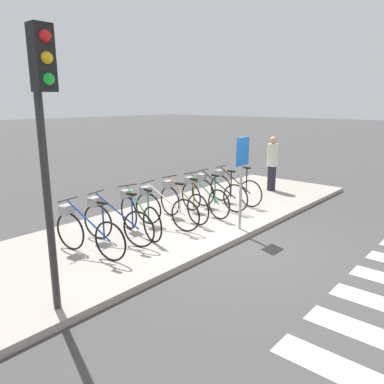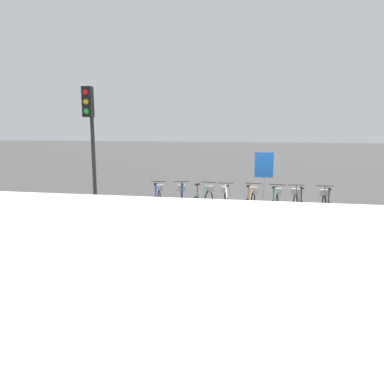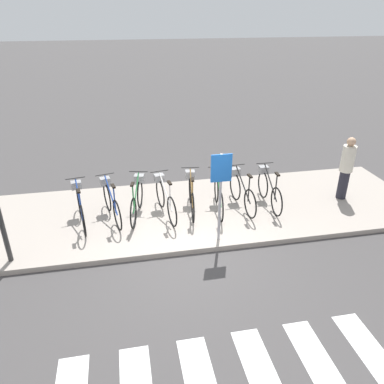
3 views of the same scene
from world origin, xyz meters
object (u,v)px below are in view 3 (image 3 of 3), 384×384
(parked_bicycle_2, at_px, (137,198))
(parked_bicycle_6, at_px, (241,190))
(parked_bicycle_4, at_px, (191,193))
(pedestrian, at_px, (346,167))
(parked_bicycle_5, at_px, (218,193))
(parked_bicycle_7, at_px, (269,188))
(parked_bicycle_1, at_px, (111,201))
(parked_bicycle_3, at_px, (165,197))
(parked_bicycle_0, at_px, (80,205))
(sign_post, at_px, (221,183))

(parked_bicycle_2, xyz_separation_m, parked_bicycle_6, (2.65, -0.06, 0.00))
(parked_bicycle_4, height_order, pedestrian, pedestrian)
(parked_bicycle_5, relative_size, parked_bicycle_7, 0.99)
(parked_bicycle_2, bearing_deg, parked_bicycle_4, 0.21)
(parked_bicycle_1, height_order, parked_bicycle_3, same)
(parked_bicycle_3, height_order, parked_bicycle_7, same)
(parked_bicycle_4, distance_m, parked_bicycle_5, 0.69)
(parked_bicycle_3, distance_m, parked_bicycle_4, 0.69)
(parked_bicycle_4, bearing_deg, parked_bicycle_3, -172.91)
(parked_bicycle_2, height_order, parked_bicycle_4, same)
(parked_bicycle_2, bearing_deg, pedestrian, -1.23)
(parked_bicycle_0, height_order, sign_post, sign_post)
(sign_post, bearing_deg, pedestrian, 19.57)
(parked_bicycle_0, distance_m, sign_post, 3.46)
(pedestrian, distance_m, sign_post, 4.05)
(parked_bicycle_5, bearing_deg, parked_bicycle_3, 179.58)
(parked_bicycle_2, height_order, sign_post, sign_post)
(sign_post, bearing_deg, parked_bicycle_5, 76.17)
(pedestrian, bearing_deg, sign_post, -160.43)
(parked_bicycle_0, height_order, parked_bicycle_4, same)
(parked_bicycle_4, distance_m, parked_bicycle_6, 1.29)
(parked_bicycle_7, xyz_separation_m, sign_post, (-1.69, -1.39, 0.92))
(parked_bicycle_0, xyz_separation_m, parked_bicycle_4, (2.71, 0.12, 0.00))
(pedestrian, bearing_deg, parked_bicycle_6, 178.75)
(parked_bicycle_0, xyz_separation_m, parked_bicycle_2, (1.35, 0.12, 0.00))
(parked_bicycle_5, bearing_deg, parked_bicycle_7, 0.60)
(pedestrian, bearing_deg, parked_bicycle_1, 179.04)
(parked_bicycle_7, bearing_deg, parked_bicycle_3, -179.91)
(parked_bicycle_0, relative_size, parked_bicycle_7, 0.99)
(parked_bicycle_1, bearing_deg, parked_bicycle_4, 0.58)
(parked_bicycle_3, relative_size, pedestrian, 1.01)
(parked_bicycle_4, height_order, sign_post, sign_post)
(parked_bicycle_3, height_order, sign_post, sign_post)
(parked_bicycle_3, distance_m, parked_bicycle_7, 2.71)
(parked_bicycle_1, relative_size, parked_bicycle_4, 0.98)
(parked_bicycle_2, height_order, parked_bicycle_7, same)
(parked_bicycle_5, xyz_separation_m, parked_bicycle_6, (0.61, 0.03, 0.00))
(parked_bicycle_5, bearing_deg, parked_bicycle_0, -179.57)
(parked_bicycle_2, bearing_deg, parked_bicycle_7, -1.29)
(parked_bicycle_4, bearing_deg, sign_post, -76.95)
(parked_bicycle_5, bearing_deg, parked_bicycle_4, 172.03)
(parked_bicycle_3, distance_m, pedestrian, 4.83)
(parked_bicycle_3, relative_size, parked_bicycle_7, 0.99)
(parked_bicycle_1, distance_m, pedestrian, 6.13)
(parked_bicycle_2, bearing_deg, parked_bicycle_1, -178.61)
(pedestrian, bearing_deg, parked_bicycle_5, 179.55)
(parked_bicycle_0, xyz_separation_m, parked_bicycle_5, (3.38, 0.03, 0.00))
(parked_bicycle_3, relative_size, parked_bicycle_5, 1.00)
(parked_bicycle_1, distance_m, parked_bicycle_6, 3.28)
(parked_bicycle_4, distance_m, pedestrian, 4.15)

